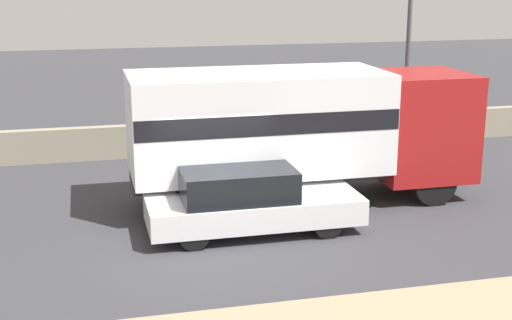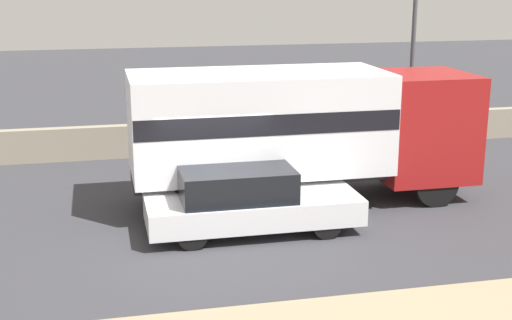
{
  "view_description": "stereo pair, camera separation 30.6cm",
  "coord_description": "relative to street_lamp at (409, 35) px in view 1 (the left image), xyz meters",
  "views": [
    {
      "loc": [
        -2.66,
        -13.82,
        5.45
      ],
      "look_at": [
        1.01,
        1.19,
        1.36
      ],
      "focal_mm": 50.0,
      "sensor_mm": 36.0,
      "label": 1
    },
    {
      "loc": [
        -2.37,
        -13.89,
        5.45
      ],
      "look_at": [
        1.01,
        1.19,
        1.36
      ],
      "focal_mm": 50.0,
      "sensor_mm": 36.0,
      "label": 2
    }
  ],
  "objects": [
    {
      "name": "car_hatchback",
      "position": [
        -6.55,
        -6.29,
        -2.85
      ],
      "size": [
        4.59,
        1.7,
        1.45
      ],
      "color": "silver",
      "rests_on": "ground_plane"
    },
    {
      "name": "pedestrian",
      "position": [
        -0.82,
        -1.45,
        -2.65
      ],
      "size": [
        0.38,
        0.38,
        1.76
      ],
      "color": "#1E1E2D",
      "rests_on": "ground_plane"
    },
    {
      "name": "box_truck",
      "position": [
        -4.94,
        -4.52,
        -1.65
      ],
      "size": [
        8.26,
        2.61,
        3.21
      ],
      "color": "maroon",
      "rests_on": "ground_plane"
    },
    {
      "name": "stone_wall_backdrop",
      "position": [
        -7.17,
        0.83,
        -3.07
      ],
      "size": [
        60.0,
        0.35,
        0.99
      ],
      "color": "gray",
      "rests_on": "ground_plane"
    },
    {
      "name": "street_lamp",
      "position": [
        0.0,
        0.0,
        0.0
      ],
      "size": [
        0.56,
        0.28,
        6.06
      ],
      "color": "#4C4C51",
      "rests_on": "ground_plane"
    },
    {
      "name": "ground_plane",
      "position": [
        -7.17,
        -6.6,
        -3.57
      ],
      "size": [
        80.0,
        80.0,
        0.0
      ],
      "primitive_type": "plane",
      "color": "#38383D"
    }
  ]
}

